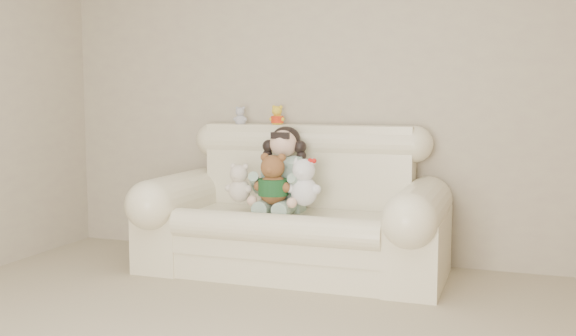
{
  "coord_description": "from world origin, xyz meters",
  "views": [
    {
      "loc": [
        1.29,
        -2.31,
        1.22
      ],
      "look_at": [
        -0.18,
        1.9,
        0.75
      ],
      "focal_mm": 41.08,
      "sensor_mm": 36.0,
      "label": 1
    }
  ],
  "objects_px": {
    "sofa": "(293,200)",
    "seated_child": "(284,168)",
    "cream_teddy": "(239,179)",
    "brown_teddy": "(273,174)",
    "white_cat": "(304,177)"
  },
  "relations": [
    {
      "from": "seated_child",
      "to": "brown_teddy",
      "type": "height_order",
      "value": "seated_child"
    },
    {
      "from": "brown_teddy",
      "to": "white_cat",
      "type": "xyz_separation_m",
      "value": [
        0.22,
        0.02,
        -0.01
      ]
    },
    {
      "from": "white_cat",
      "to": "cream_teddy",
      "type": "relative_size",
      "value": 1.22
    },
    {
      "from": "seated_child",
      "to": "white_cat",
      "type": "xyz_separation_m",
      "value": [
        0.21,
        -0.18,
        -0.03
      ]
    },
    {
      "from": "seated_child",
      "to": "sofa",
      "type": "bearing_deg",
      "value": -40.58
    },
    {
      "from": "seated_child",
      "to": "brown_teddy",
      "type": "bearing_deg",
      "value": -91.9
    },
    {
      "from": "sofa",
      "to": "seated_child",
      "type": "xyz_separation_m",
      "value": [
        -0.09,
        0.08,
        0.21
      ]
    },
    {
      "from": "brown_teddy",
      "to": "white_cat",
      "type": "distance_m",
      "value": 0.22
    },
    {
      "from": "sofa",
      "to": "brown_teddy",
      "type": "distance_m",
      "value": 0.25
    },
    {
      "from": "white_cat",
      "to": "seated_child",
      "type": "bearing_deg",
      "value": 151.45
    },
    {
      "from": "brown_teddy",
      "to": "seated_child",
      "type": "bearing_deg",
      "value": 67.38
    },
    {
      "from": "sofa",
      "to": "brown_teddy",
      "type": "height_order",
      "value": "sofa"
    },
    {
      "from": "seated_child",
      "to": "cream_teddy",
      "type": "xyz_separation_m",
      "value": [
        -0.27,
        -0.18,
        -0.07
      ]
    },
    {
      "from": "white_cat",
      "to": "cream_teddy",
      "type": "xyz_separation_m",
      "value": [
        -0.48,
        -0.0,
        -0.03
      ]
    },
    {
      "from": "cream_teddy",
      "to": "sofa",
      "type": "bearing_deg",
      "value": 5.9
    }
  ]
}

